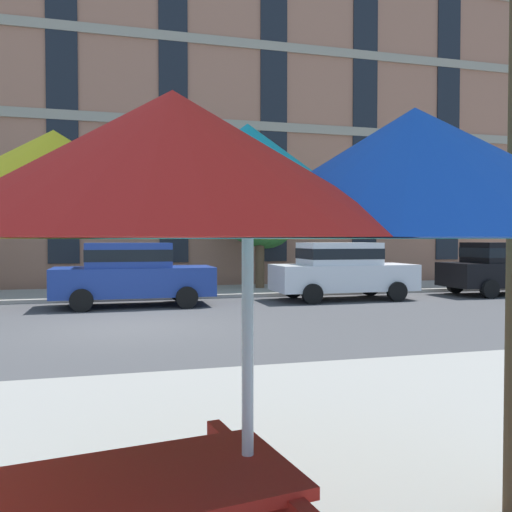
{
  "coord_description": "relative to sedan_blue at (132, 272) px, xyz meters",
  "views": [
    {
      "loc": [
        -0.22,
        -11.6,
        1.86
      ],
      "look_at": [
        3.73,
        3.2,
        1.4
      ],
      "focal_mm": 37.37,
      "sensor_mm": 36.0,
      "label": 1
    }
  ],
  "objects": [
    {
      "name": "ground_plane",
      "position": [
        -0.26,
        -3.7,
        -0.95
      ],
      "size": [
        120.0,
        120.0,
        0.0
      ],
      "primitive_type": "plane",
      "color": "#424244"
    },
    {
      "name": "sidewalk_far",
      "position": [
        -0.26,
        3.1,
        -0.89
      ],
      "size": [
        56.0,
        3.6,
        0.12
      ],
      "primitive_type": "cube",
      "color": "#9E998E",
      "rests_on": "ground"
    },
    {
      "name": "apartment_building",
      "position": [
        -0.26,
        11.29,
        7.05
      ],
      "size": [
        40.03,
        12.08,
        16.0
      ],
      "color": "#A87056",
      "rests_on": "ground"
    },
    {
      "name": "sedan_blue",
      "position": [
        0.0,
        0.0,
        0.0
      ],
      "size": [
        4.4,
        1.98,
        1.78
      ],
      "color": "navy",
      "rests_on": "ground"
    },
    {
      "name": "sedan_white",
      "position": [
        6.37,
        0.0,
        0.0
      ],
      "size": [
        4.4,
        1.98,
        1.78
      ],
      "color": "silver",
      "rests_on": "ground"
    },
    {
      "name": "sedan_black",
      "position": [
        12.39,
        0.0,
        0.0
      ],
      "size": [
        4.4,
        1.98,
        1.78
      ],
      "color": "black",
      "rests_on": "ground"
    },
    {
      "name": "street_tree_middle",
      "position": [
        4.65,
        3.54,
        1.99
      ],
      "size": [
        3.01,
        2.74,
        4.4
      ],
      "color": "brown",
      "rests_on": "ground"
    },
    {
      "name": "patio_umbrella",
      "position": [
        0.17,
        -12.7,
        1.17
      ],
      "size": [
        3.43,
        3.18,
        2.45
      ],
      "color": "silver",
      "rests_on": "ground"
    }
  ]
}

